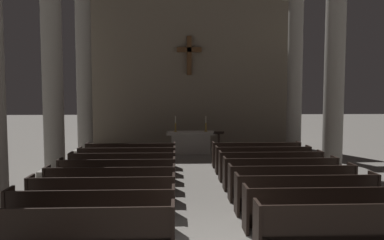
# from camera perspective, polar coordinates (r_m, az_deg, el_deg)

# --- Properties ---
(pew_left_row_1) EXTENTS (3.30, 0.50, 0.95)m
(pew_left_row_1) POSITION_cam_1_polar(r_m,az_deg,el_deg) (6.89, -17.05, -15.93)
(pew_left_row_1) COLOR black
(pew_left_row_1) RESTS_ON ground
(pew_left_row_2) EXTENTS (3.30, 0.50, 0.95)m
(pew_left_row_2) POSITION_cam_1_polar(r_m,az_deg,el_deg) (7.90, -15.00, -13.24)
(pew_left_row_2) COLOR black
(pew_left_row_2) RESTS_ON ground
(pew_left_row_3) EXTENTS (3.30, 0.50, 0.95)m
(pew_left_row_3) POSITION_cam_1_polar(r_m,az_deg,el_deg) (8.92, -13.45, -11.16)
(pew_left_row_3) COLOR black
(pew_left_row_3) RESTS_ON ground
(pew_left_row_4) EXTENTS (3.30, 0.50, 0.95)m
(pew_left_row_4) POSITION_cam_1_polar(r_m,az_deg,el_deg) (9.96, -12.24, -9.50)
(pew_left_row_4) COLOR black
(pew_left_row_4) RESTS_ON ground
(pew_left_row_5) EXTENTS (3.30, 0.50, 0.95)m
(pew_left_row_5) POSITION_cam_1_polar(r_m,az_deg,el_deg) (11.01, -11.27, -8.15)
(pew_left_row_5) COLOR black
(pew_left_row_5) RESTS_ON ground
(pew_left_row_6) EXTENTS (3.30, 0.50, 0.95)m
(pew_left_row_6) POSITION_cam_1_polar(r_m,az_deg,el_deg) (12.07, -10.47, -7.03)
(pew_left_row_6) COLOR black
(pew_left_row_6) RESTS_ON ground
(pew_left_row_7) EXTENTS (3.30, 0.50, 0.95)m
(pew_left_row_7) POSITION_cam_1_polar(r_m,az_deg,el_deg) (13.13, -9.80, -6.10)
(pew_left_row_7) COLOR black
(pew_left_row_7) RESTS_ON ground
(pew_left_row_8) EXTENTS (3.30, 0.50, 0.95)m
(pew_left_row_8) POSITION_cam_1_polar(r_m,az_deg,el_deg) (14.20, -9.24, -5.30)
(pew_left_row_8) COLOR black
(pew_left_row_8) RESTS_ON ground
(pew_right_row_1) EXTENTS (3.30, 0.50, 0.95)m
(pew_right_row_1) POSITION_cam_1_polar(r_m,az_deg,el_deg) (7.34, 22.81, -14.82)
(pew_right_row_1) COLOR black
(pew_right_row_1) RESTS_ON ground
(pew_right_row_2) EXTENTS (3.30, 0.50, 0.95)m
(pew_right_row_2) POSITION_cam_1_polar(r_m,az_deg,el_deg) (8.29, 19.51, -12.50)
(pew_right_row_2) COLOR black
(pew_right_row_2) RESTS_ON ground
(pew_right_row_3) EXTENTS (3.30, 0.50, 0.95)m
(pew_right_row_3) POSITION_cam_1_polar(r_m,az_deg,el_deg) (9.27, 16.95, -10.64)
(pew_right_row_3) COLOR black
(pew_right_row_3) RESTS_ON ground
(pew_right_row_4) EXTENTS (3.30, 0.50, 0.95)m
(pew_right_row_4) POSITION_cam_1_polar(r_m,az_deg,el_deg) (10.27, 14.90, -9.12)
(pew_right_row_4) COLOR black
(pew_right_row_4) RESTS_ON ground
(pew_right_row_5) EXTENTS (3.30, 0.50, 0.95)m
(pew_right_row_5) POSITION_cam_1_polar(r_m,az_deg,el_deg) (11.30, 13.24, -7.87)
(pew_right_row_5) COLOR black
(pew_right_row_5) RESTS_ON ground
(pew_right_row_6) EXTENTS (3.30, 0.50, 0.95)m
(pew_right_row_6) POSITION_cam_1_polar(r_m,az_deg,el_deg) (12.33, 11.86, -6.81)
(pew_right_row_6) COLOR black
(pew_right_row_6) RESTS_ON ground
(pew_right_row_7) EXTENTS (3.30, 0.50, 0.95)m
(pew_right_row_7) POSITION_cam_1_polar(r_m,az_deg,el_deg) (13.37, 10.70, -5.92)
(pew_right_row_7) COLOR black
(pew_right_row_7) RESTS_ON ground
(pew_right_row_8) EXTENTS (3.30, 0.50, 0.95)m
(pew_right_row_8) POSITION_cam_1_polar(r_m,az_deg,el_deg) (14.42, 9.71, -5.16)
(pew_right_row_8) COLOR black
(pew_right_row_8) RESTS_ON ground
(column_left_second) EXTENTS (1.02, 1.02, 7.24)m
(column_left_second) POSITION_cam_1_polar(r_m,az_deg,el_deg) (13.46, -20.46, 7.02)
(column_left_second) COLOR #ADA89E
(column_left_second) RESTS_ON ground
(column_right_second) EXTENTS (1.02, 1.02, 7.24)m
(column_right_second) POSITION_cam_1_polar(r_m,az_deg,el_deg) (13.93, 20.83, 6.91)
(column_right_second) COLOR #ADA89E
(column_right_second) RESTS_ON ground
(column_left_third) EXTENTS (1.02, 1.02, 7.24)m
(column_left_third) POSITION_cam_1_polar(r_m,az_deg,el_deg) (17.63, -16.09, 6.43)
(column_left_third) COLOR #ADA89E
(column_left_third) RESTS_ON ground
(column_right_third) EXTENTS (1.02, 1.02, 7.24)m
(column_right_third) POSITION_cam_1_polar(r_m,az_deg,el_deg) (17.99, 15.35, 6.40)
(column_right_third) COLOR #ADA89E
(column_right_third) RESTS_ON ground
(altar) EXTENTS (2.20, 0.90, 1.01)m
(altar) POSITION_cam_1_polar(r_m,az_deg,el_deg) (17.28, -0.20, -3.34)
(altar) COLOR #BCB7AD
(altar) RESTS_ON ground
(candlestick_left) EXTENTS (0.16, 0.16, 0.72)m
(candlestick_left) POSITION_cam_1_polar(r_m,az_deg,el_deg) (17.18, -2.54, -1.01)
(candlestick_left) COLOR #B79338
(candlestick_left) RESTS_ON altar
(candlestick_right) EXTENTS (0.16, 0.16, 0.72)m
(candlestick_right) POSITION_cam_1_polar(r_m,az_deg,el_deg) (17.24, 2.12, -0.99)
(candlestick_right) COLOR #B79338
(candlestick_right) RESTS_ON altar
(apse_with_cross) EXTENTS (10.68, 0.48, 8.46)m
(apse_with_cross) POSITION_cam_1_polar(r_m,az_deg,el_deg) (19.35, -0.46, 8.46)
(apse_with_cross) COLOR gray
(apse_with_cross) RESTS_ON ground
(lectern) EXTENTS (0.44, 0.36, 1.15)m
(lectern) POSITION_cam_1_polar(r_m,az_deg,el_deg) (16.18, 4.08, -3.82)
(lectern) COLOR black
(lectern) RESTS_ON ground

